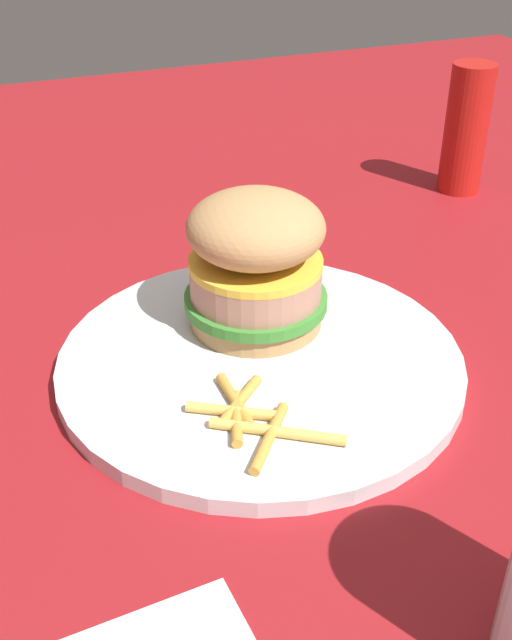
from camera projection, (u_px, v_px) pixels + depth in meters
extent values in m
plane|color=maroon|center=(256.00, 362.00, 0.57)|extent=(1.60, 1.60, 0.00)
cylinder|color=silver|center=(256.00, 363.00, 0.56)|extent=(0.29, 0.29, 0.01)
cylinder|color=tan|center=(256.00, 313.00, 0.59)|extent=(0.10, 0.10, 0.01)
cylinder|color=#387F2D|center=(256.00, 299.00, 0.58)|extent=(0.11, 0.11, 0.01)
cylinder|color=tan|center=(256.00, 280.00, 0.57)|extent=(0.10, 0.10, 0.02)
cylinder|color=yellow|center=(256.00, 262.00, 0.57)|extent=(0.10, 0.10, 0.01)
ellipsoid|color=tan|center=(256.00, 227.00, 0.55)|extent=(0.10, 0.10, 0.05)
cylinder|color=gold|center=(269.00, 438.00, 0.48)|extent=(0.05, 0.04, 0.01)
cylinder|color=gold|center=(237.00, 418.00, 0.49)|extent=(0.05, 0.02, 0.01)
cylinder|color=#E5B251|center=(277.00, 431.00, 0.48)|extent=(0.05, 0.07, 0.01)
cylinder|color=gold|center=(240.00, 401.00, 0.51)|extent=(0.04, 0.04, 0.01)
cylinder|color=gold|center=(236.00, 402.00, 0.50)|extent=(0.06, 0.01, 0.01)
cylinder|color=#E5B251|center=(231.00, 411.00, 0.50)|extent=(0.04, 0.05, 0.01)
cylinder|color=#B21914|center=(466.00, 129.00, 0.80)|extent=(0.04, 0.04, 0.13)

